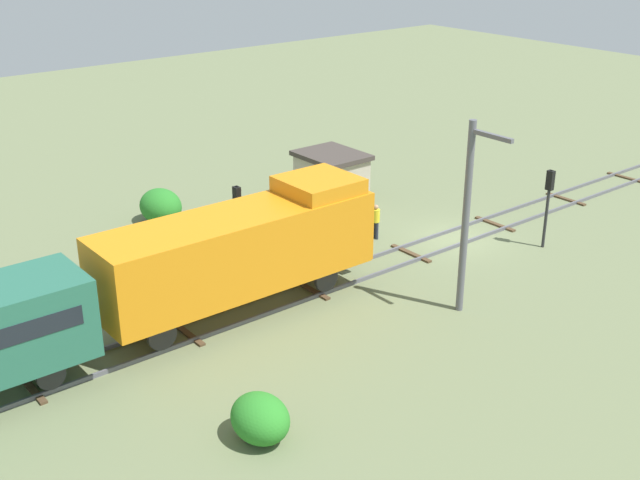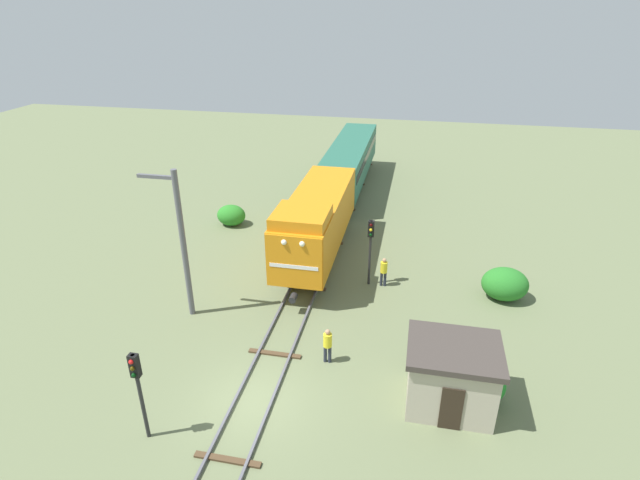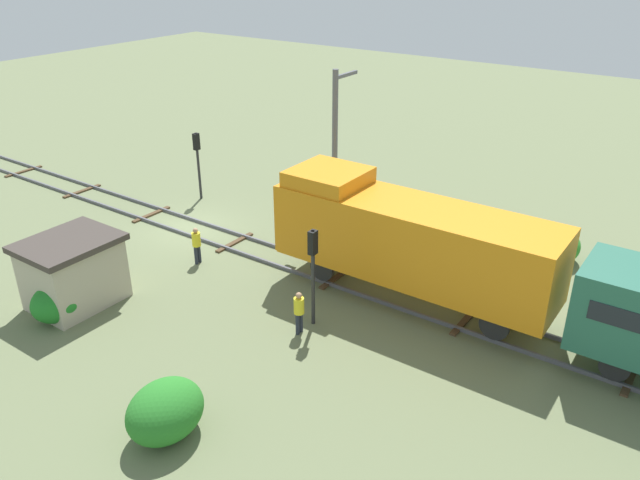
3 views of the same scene
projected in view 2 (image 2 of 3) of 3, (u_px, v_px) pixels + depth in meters
The scene contains 13 objects.
ground_plane at pixel (254, 401), 19.75m from camera, with size 104.54×104.54×0.00m, color #66704C.
railway_track at pixel (254, 399), 19.72m from camera, with size 2.40×69.69×0.16m.
locomotive at pixel (316, 219), 29.03m from camera, with size 2.90×11.60×4.60m.
passenger_car_leading at pixel (350, 158), 40.89m from camera, with size 2.84×14.00×3.66m.
traffic_signal_near at pixel (138, 381), 17.02m from camera, with size 0.32×0.34×3.70m.
traffic_signal_mid at pixel (371, 241), 26.68m from camera, with size 0.32×0.34×3.82m.
worker_near_track at pixel (328, 343), 21.44m from camera, with size 0.38×0.38×1.70m.
worker_by_signal at pixel (384, 270), 27.23m from camera, with size 0.38×0.38×1.70m.
catenary_mast at pixel (182, 241), 23.49m from camera, with size 1.94×0.28×7.58m.
relay_hut at pixel (451, 376), 19.02m from camera, with size 3.50×2.90×2.74m.
bush_near at pixel (505, 284), 26.12m from camera, with size 2.39×1.96×1.74m, color #277726.
bush_mid at pixel (231, 215), 34.76m from camera, with size 2.00×1.63×1.45m, color #2A7E26.
bush_far at pixel (479, 384), 19.53m from camera, with size 2.06×1.69×1.50m, color #217926.
Camera 2 is at (5.57, -14.15, 14.37)m, focal length 28.00 mm.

